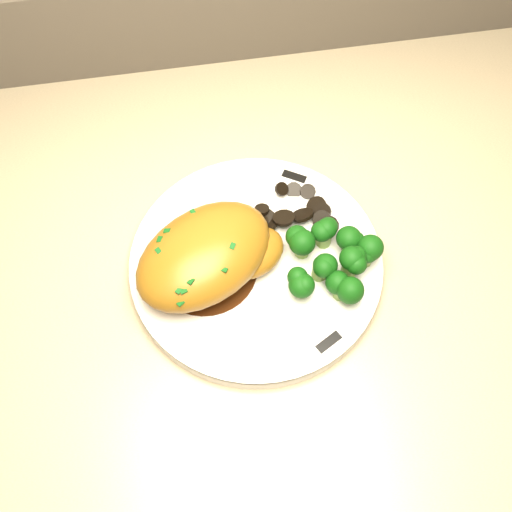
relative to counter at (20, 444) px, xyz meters
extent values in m
cube|color=brown|center=(0.00, 0.00, -0.02)|extent=(2.08, 0.68, 0.90)
cylinder|color=silver|center=(0.38, 0.02, 0.47)|extent=(0.31, 0.31, 0.02)
cube|color=black|center=(0.44, 0.11, 0.48)|extent=(0.03, 0.02, 0.00)
cube|color=black|center=(0.27, 0.02, 0.48)|extent=(0.01, 0.03, 0.00)
cube|color=black|center=(0.44, -0.08, 0.48)|extent=(0.03, 0.02, 0.00)
cylinder|color=#331709|center=(0.33, 0.01, 0.48)|extent=(0.10, 0.10, 0.00)
ellipsoid|color=#946119|center=(0.33, 0.01, 0.51)|extent=(0.17, 0.16, 0.06)
ellipsoid|color=#946119|center=(0.38, 0.02, 0.49)|extent=(0.08, 0.08, 0.03)
cube|color=#0D4312|center=(0.29, 0.00, 0.53)|extent=(0.01, 0.00, 0.00)
cube|color=#0D4312|center=(0.31, 0.01, 0.53)|extent=(0.01, 0.00, 0.00)
cube|color=#0D4312|center=(0.32, 0.01, 0.53)|extent=(0.01, 0.00, 0.00)
cube|color=#0D4312|center=(0.34, 0.02, 0.53)|extent=(0.01, 0.00, 0.00)
cube|color=#0D4312|center=(0.35, 0.03, 0.53)|extent=(0.01, 0.00, 0.00)
cube|color=#0D4312|center=(0.37, 0.04, 0.53)|extent=(0.01, 0.00, 0.00)
cylinder|color=black|center=(0.45, 0.07, 0.48)|extent=(0.02, 0.01, 0.01)
cylinder|color=black|center=(0.45, 0.07, 0.48)|extent=(0.02, 0.02, 0.01)
cylinder|color=black|center=(0.45, 0.08, 0.49)|extent=(0.02, 0.02, 0.01)
cylinder|color=black|center=(0.44, 0.08, 0.48)|extent=(0.02, 0.02, 0.01)
cylinder|color=black|center=(0.43, 0.09, 0.48)|extent=(0.02, 0.02, 0.01)
cylinder|color=black|center=(0.42, 0.09, 0.49)|extent=(0.02, 0.02, 0.01)
cylinder|color=black|center=(0.41, 0.08, 0.48)|extent=(0.02, 0.02, 0.01)
cylinder|color=black|center=(0.40, 0.08, 0.48)|extent=(0.03, 0.03, 0.00)
cylinder|color=black|center=(0.39, 0.07, 0.49)|extent=(0.02, 0.02, 0.01)
cylinder|color=black|center=(0.39, 0.07, 0.48)|extent=(0.02, 0.02, 0.02)
cylinder|color=black|center=(0.39, 0.06, 0.48)|extent=(0.03, 0.03, 0.01)
cylinder|color=black|center=(0.40, 0.05, 0.49)|extent=(0.03, 0.03, 0.01)
cylinder|color=black|center=(0.41, 0.05, 0.48)|extent=(0.03, 0.03, 0.01)
cylinder|color=black|center=(0.42, 0.04, 0.48)|extent=(0.03, 0.03, 0.01)
cylinder|color=black|center=(0.43, 0.04, 0.49)|extent=(0.03, 0.02, 0.02)
cylinder|color=black|center=(0.44, 0.05, 0.48)|extent=(0.03, 0.03, 0.02)
cylinder|color=black|center=(0.45, 0.05, 0.48)|extent=(0.03, 0.03, 0.01)
cylinder|color=black|center=(0.45, 0.06, 0.49)|extent=(0.03, 0.03, 0.01)
cylinder|color=olive|center=(0.43, 0.02, 0.49)|extent=(0.02, 0.02, 0.02)
sphere|color=black|center=(0.43, 0.02, 0.50)|extent=(0.02, 0.02, 0.02)
cylinder|color=olive|center=(0.46, 0.02, 0.49)|extent=(0.02, 0.02, 0.02)
sphere|color=black|center=(0.46, 0.02, 0.50)|extent=(0.02, 0.02, 0.02)
cylinder|color=olive|center=(0.48, 0.01, 0.49)|extent=(0.02, 0.02, 0.02)
sphere|color=black|center=(0.48, 0.01, 0.50)|extent=(0.02, 0.02, 0.02)
cylinder|color=olive|center=(0.44, -0.01, 0.49)|extent=(0.02, 0.02, 0.02)
sphere|color=black|center=(0.44, -0.01, 0.50)|extent=(0.02, 0.02, 0.02)
cylinder|color=olive|center=(0.47, -0.02, 0.49)|extent=(0.02, 0.02, 0.02)
sphere|color=black|center=(0.47, -0.02, 0.50)|extent=(0.02, 0.02, 0.02)
cylinder|color=olive|center=(0.49, 0.00, 0.49)|extent=(0.02, 0.02, 0.02)
sphere|color=black|center=(0.49, 0.00, 0.50)|extent=(0.02, 0.02, 0.02)
cylinder|color=olive|center=(0.42, -0.02, 0.49)|extent=(0.02, 0.02, 0.02)
sphere|color=black|center=(0.42, -0.02, 0.50)|extent=(0.02, 0.02, 0.02)
cylinder|color=olive|center=(0.46, -0.04, 0.49)|extent=(0.02, 0.02, 0.02)
sphere|color=black|center=(0.46, -0.04, 0.50)|extent=(0.02, 0.02, 0.02)
camera|label=1|loc=(0.34, -0.28, 1.04)|focal=45.00mm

